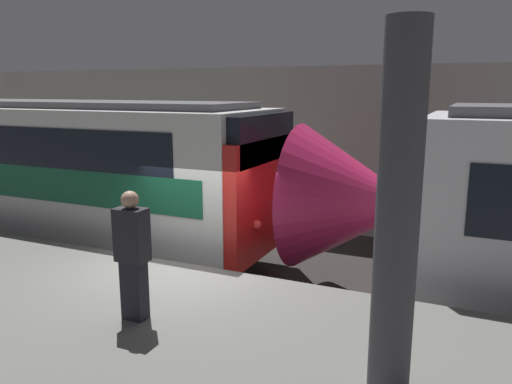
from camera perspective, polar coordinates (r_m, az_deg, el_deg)
ground_plane at (r=8.62m, az=-8.16°, el=-14.87°), size 120.00×120.00×0.00m
platform at (r=6.71m, az=-19.97°, el=-18.43°), size 40.00×4.82×1.10m
station_rear_barrier at (r=13.67m, az=6.18°, el=4.82°), size 50.00×0.15×4.43m
support_pillar_near at (r=4.56m, az=15.89°, el=-2.42°), size 0.39×0.39×3.33m
person_waiting at (r=6.14m, az=-13.92°, el=-6.79°), size 0.38×0.24×1.59m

